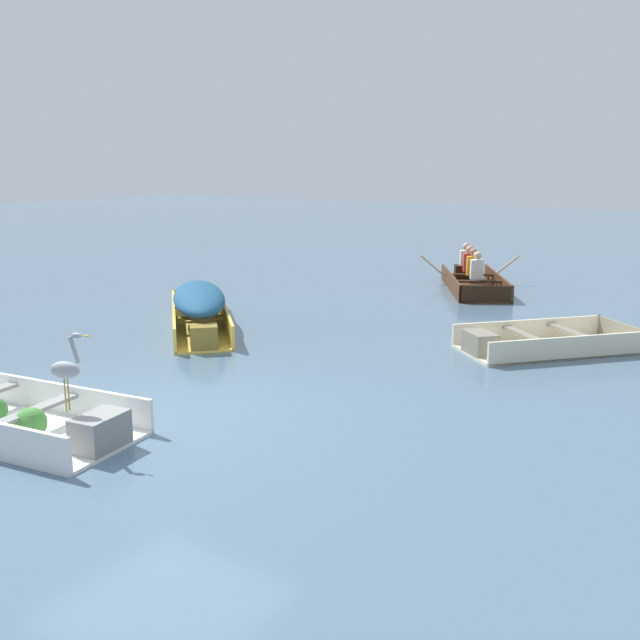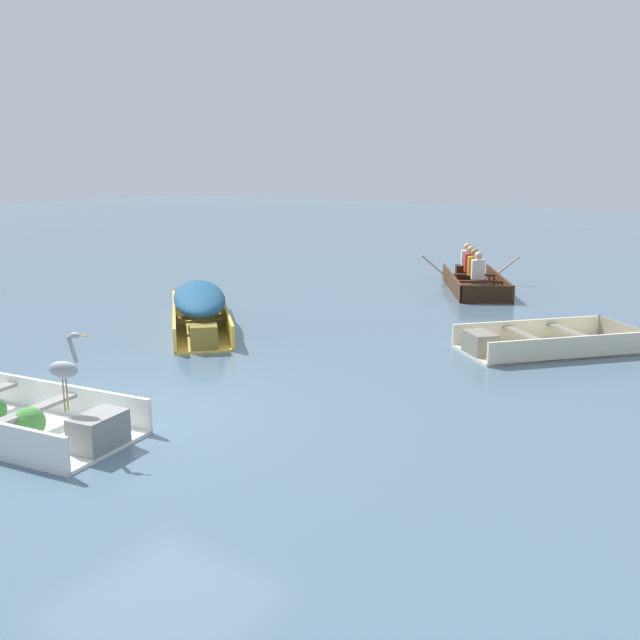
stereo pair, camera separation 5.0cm
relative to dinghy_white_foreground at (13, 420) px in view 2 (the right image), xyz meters
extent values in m
plane|color=slate|center=(0.92, 1.22, -0.14)|extent=(80.00, 80.00, 0.00)
cube|color=white|center=(-0.17, -0.02, -0.12)|extent=(3.30, 1.70, 0.04)
cube|color=white|center=(-0.26, 0.58, 0.05)|extent=(3.13, 0.51, 0.40)
cube|color=gray|center=(1.21, 0.19, 0.07)|extent=(0.44, 0.61, 0.36)
cube|color=gray|center=(0.30, 0.05, 0.15)|extent=(0.33, 1.16, 0.04)
sphere|color=#428438|center=(0.39, -0.05, 0.06)|extent=(0.34, 0.34, 0.34)
cube|color=beige|center=(3.82, 6.76, -0.12)|extent=(2.72, 2.85, 0.04)
cube|color=beige|center=(4.27, 6.36, 0.04)|extent=(1.83, 2.06, 0.37)
cube|color=beige|center=(3.37, 7.15, 0.04)|extent=(1.83, 2.06, 0.37)
cube|color=gray|center=(4.70, 7.75, 0.04)|extent=(0.97, 0.86, 0.37)
cube|color=gray|center=(3.04, 5.88, 0.06)|extent=(0.66, 0.64, 0.33)
cube|color=gray|center=(3.55, 6.45, 0.13)|extent=(0.96, 0.88, 0.04)
cube|color=gray|center=(4.09, 7.06, 0.13)|extent=(0.96, 0.88, 0.04)
cube|color=#E5BC47|center=(-1.78, 4.82, -0.12)|extent=(3.15, 3.11, 0.04)
cube|color=#E5BC47|center=(-1.47, 5.14, 0.06)|extent=(2.53, 2.47, 0.41)
cube|color=#E5BC47|center=(-2.09, 4.50, 0.06)|extent=(2.53, 2.47, 0.41)
cube|color=olive|center=(-3.01, 6.02, 0.06)|extent=(0.69, 0.71, 0.41)
cube|color=olive|center=(-0.66, 3.73, 0.08)|extent=(0.55, 0.55, 0.37)
cube|color=olive|center=(-1.41, 4.46, 0.16)|extent=(0.70, 0.71, 0.04)
cube|color=olive|center=(-2.16, 5.19, 0.16)|extent=(0.70, 0.71, 0.04)
ellipsoid|color=navy|center=(-1.78, 4.82, 0.40)|extent=(2.67, 2.64, 0.45)
cube|color=#4C2D19|center=(0.80, 11.20, -0.12)|extent=(2.63, 3.35, 0.04)
cube|color=#4C2D19|center=(0.33, 10.92, 0.04)|extent=(1.70, 2.79, 0.38)
cube|color=#4C2D19|center=(1.26, 11.47, 0.04)|extent=(1.70, 2.79, 0.38)
cube|color=black|center=(1.61, 9.83, 0.04)|extent=(0.99, 0.62, 0.38)
cube|color=black|center=(0.06, 12.42, 0.06)|extent=(0.62, 0.57, 0.34)
cube|color=black|center=(0.55, 11.61, 0.14)|extent=(0.96, 0.67, 0.04)
cube|color=black|center=(1.05, 10.78, 0.14)|extent=(0.96, 0.67, 0.04)
cube|color=white|center=(0.94, 10.95, 0.38)|extent=(0.33, 0.30, 0.44)
sphere|color=beige|center=(0.94, 10.95, 0.70)|extent=(0.18, 0.18, 0.18)
cube|color=orange|center=(0.65, 11.44, 0.38)|extent=(0.33, 0.30, 0.44)
sphere|color=#9E7051|center=(0.65, 11.44, 0.70)|extent=(0.18, 0.18, 0.18)
cube|color=red|center=(0.36, 11.92, 0.38)|extent=(0.33, 0.30, 0.44)
sphere|color=tan|center=(0.36, 11.92, 0.70)|extent=(0.18, 0.18, 0.18)
cube|color=white|center=(0.07, 12.41, 0.38)|extent=(0.33, 0.30, 0.44)
sphere|color=tan|center=(0.07, 12.41, 0.70)|extent=(0.18, 0.18, 0.18)
cylinder|color=tan|center=(-0.38, 11.48, 0.28)|extent=(0.57, 0.37, 0.55)
cylinder|color=tan|center=(1.10, 12.37, 0.28)|extent=(0.57, 0.37, 0.55)
cylinder|color=olive|center=(0.84, 0.12, 0.43)|extent=(0.02, 0.02, 0.35)
cylinder|color=olive|center=(0.86, 0.06, 0.43)|extent=(0.02, 0.02, 0.35)
ellipsoid|color=#93999E|center=(0.85, 0.09, 0.69)|extent=(0.35, 0.25, 0.18)
cylinder|color=#93999E|center=(0.96, 0.13, 0.91)|extent=(0.12, 0.09, 0.28)
ellipsoid|color=#93999E|center=(1.00, 0.15, 1.06)|extent=(0.12, 0.10, 0.06)
cone|color=gold|center=(1.07, 0.18, 1.06)|extent=(0.10, 0.06, 0.02)
camera|label=1|loc=(6.90, -4.24, 2.78)|focal=40.00mm
camera|label=2|loc=(6.95, -4.21, 2.78)|focal=40.00mm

